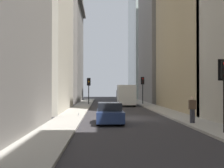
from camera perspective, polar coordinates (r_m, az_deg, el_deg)
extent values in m
plane|color=#302D30|center=(26.15, 2.46, -6.01)|extent=(135.00, 135.00, 0.00)
cube|color=#A8A399|center=(26.18, -7.46, -5.84)|extent=(90.00, 2.20, 0.14)
cube|color=#A8A399|center=(26.86, 12.12, -5.71)|extent=(90.00, 2.20, 0.14)
cube|color=gray|center=(59.47, 10.52, 11.05)|extent=(17.68, 10.00, 29.15)
cube|color=beige|center=(36.96, -15.79, 13.45)|extent=(15.01, 10.00, 22.91)
cube|color=gray|center=(59.10, -10.38, 6.84)|extent=(16.74, 10.00, 20.45)
cube|color=slate|center=(59.85, -5.25, 13.34)|extent=(16.74, 0.50, 0.60)
cube|color=silver|center=(43.69, 2.51, -1.89)|extent=(4.60, 2.25, 2.60)
cube|color=#38383D|center=(46.89, 2.21, -2.25)|extent=(1.90, 2.25, 1.90)
cube|color=black|center=(46.87, 2.21, -1.51)|extent=(1.92, 2.09, 0.64)
cylinder|color=black|center=(46.99, 3.41, -3.16)|extent=(0.88, 0.28, 0.88)
cylinder|color=black|center=(46.85, 1.00, -3.17)|extent=(0.88, 0.28, 0.88)
cylinder|color=black|center=(42.42, 3.99, -3.41)|extent=(0.88, 0.28, 0.88)
cylinder|color=black|center=(42.26, 1.33, -3.43)|extent=(0.88, 0.28, 0.88)
cube|color=navy|center=(22.12, -0.39, -5.60)|extent=(4.30, 1.78, 0.70)
cube|color=black|center=(22.27, -0.40, -3.96)|extent=(2.10, 1.58, 0.54)
cylinder|color=black|center=(20.83, 1.88, -6.46)|extent=(0.64, 0.22, 0.64)
cylinder|color=black|center=(20.78, -2.45, -6.47)|extent=(0.64, 0.22, 0.64)
cylinder|color=black|center=(23.51, 1.43, -5.81)|extent=(0.64, 0.22, 0.64)
cylinder|color=black|center=(23.47, -2.39, -5.82)|extent=(0.64, 0.22, 0.64)
cylinder|color=black|center=(17.45, 19.11, -3.59)|extent=(0.12, 0.12, 2.74)
cube|color=black|center=(17.45, 19.08, 2.39)|extent=(0.28, 0.32, 0.90)
cube|color=black|center=(17.60, 18.90, 2.37)|extent=(0.03, 0.52, 1.10)
cylinder|color=black|center=(48.17, 5.42, -1.70)|extent=(0.12, 0.12, 2.95)
cube|color=black|center=(48.18, 5.41, 0.59)|extent=(0.28, 0.32, 0.90)
cube|color=black|center=(48.33, 5.39, 0.58)|extent=(0.03, 0.52, 1.10)
sphere|color=red|center=(48.03, 5.44, 0.95)|extent=(0.20, 0.20, 0.20)
sphere|color=black|center=(48.02, 5.44, 0.59)|extent=(0.20, 0.20, 0.20)
sphere|color=black|center=(48.01, 5.44, 0.24)|extent=(0.20, 0.20, 0.20)
cylinder|color=black|center=(46.56, -4.11, -1.86)|extent=(0.12, 0.12, 2.76)
cube|color=black|center=(46.56, -4.11, 0.39)|extent=(0.28, 0.32, 0.90)
cube|color=black|center=(46.72, -4.11, 0.39)|extent=(0.03, 0.52, 1.10)
sphere|color=black|center=(46.41, -4.12, 0.77)|extent=(0.20, 0.20, 0.20)
sphere|color=orange|center=(46.40, -4.12, 0.40)|extent=(0.20, 0.20, 0.20)
sphere|color=black|center=(46.40, -4.12, 0.03)|extent=(0.20, 0.20, 0.20)
cylinder|color=#33333D|center=(21.80, 14.15, -5.48)|extent=(0.16, 0.16, 0.89)
cylinder|color=#33333D|center=(21.75, 13.71, -5.49)|extent=(0.16, 0.16, 0.89)
cube|color=#4C3828|center=(21.73, 13.92, -3.53)|extent=(0.26, 0.44, 0.59)
sphere|color=beige|center=(21.71, 13.92, -2.36)|extent=(0.22, 0.22, 0.22)
cylinder|color=#999EA3|center=(27.12, -5.87, -5.31)|extent=(0.07, 0.07, 0.20)
cylinder|color=#999EA3|center=(27.11, -5.87, -5.03)|extent=(0.03, 0.03, 0.07)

